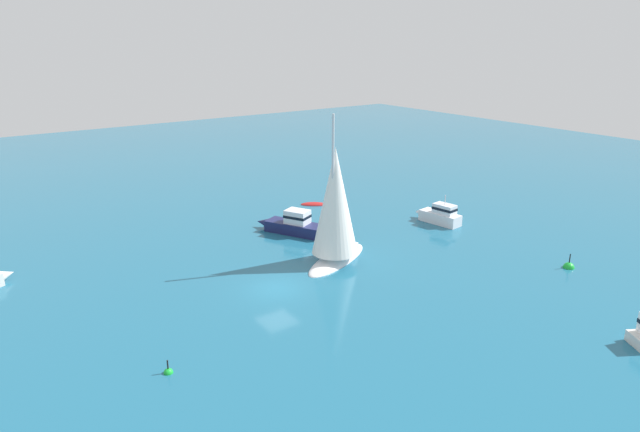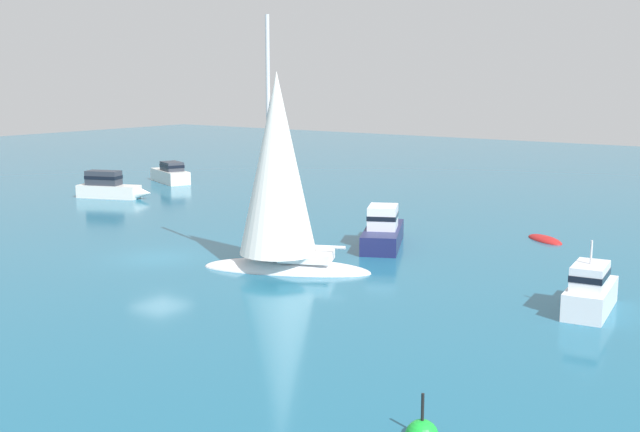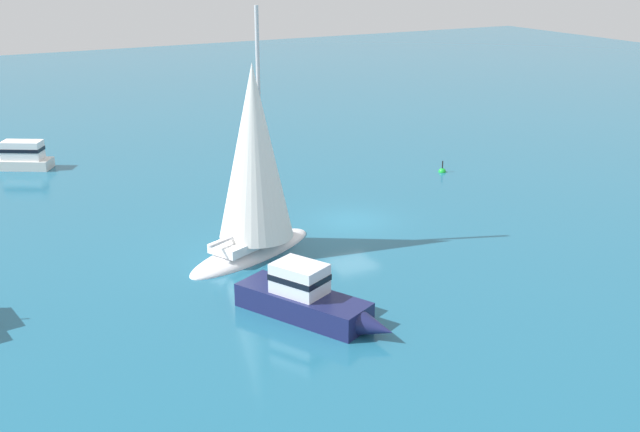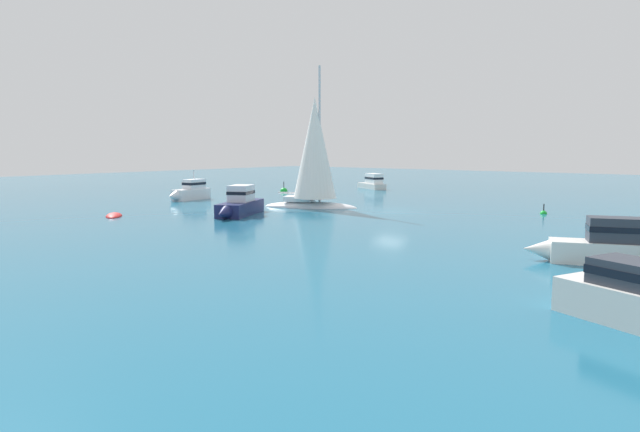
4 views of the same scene
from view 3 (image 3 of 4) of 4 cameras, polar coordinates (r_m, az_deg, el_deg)
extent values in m
plane|color=#1E607F|center=(42.01, 2.37, -0.37)|extent=(160.00, 160.00, 0.00)
cube|color=#191E4C|center=(31.31, -1.27, -6.44)|extent=(5.83, 4.11, 0.97)
cone|color=#191E4C|center=(29.57, 4.14, -8.11)|extent=(1.69, 1.49, 0.97)
cube|color=silver|center=(30.94, -1.50, -4.55)|extent=(2.46, 2.20, 1.20)
cube|color=black|center=(30.91, -1.50, -4.45)|extent=(2.51, 2.26, 0.24)
cube|color=silver|center=(55.69, -21.34, 3.56)|extent=(3.79, 4.94, 0.65)
cube|color=white|center=(55.20, -20.83, 4.50)|extent=(2.35, 2.81, 1.22)
cube|color=black|center=(55.19, -20.84, 4.57)|extent=(2.41, 2.86, 0.24)
ellipsoid|color=white|center=(37.77, -5.00, -2.71)|extent=(5.38, 8.13, 0.99)
cube|color=white|center=(36.87, -6.02, -2.12)|extent=(2.45, 2.82, 0.43)
cylinder|color=silver|center=(36.55, -4.43, 6.42)|extent=(0.19, 0.19, 11.00)
cylinder|color=silver|center=(36.68, -6.08, -1.46)|extent=(1.61, 3.29, 0.15)
cone|color=white|center=(36.51, -4.81, 4.66)|extent=(4.70, 4.70, 8.25)
sphere|color=green|center=(51.75, 8.88, 3.18)|extent=(0.51, 0.51, 0.51)
cylinder|color=black|center=(51.62, 8.91, 3.72)|extent=(0.08, 0.08, 0.49)
camera|label=1|loc=(75.92, 2.86, 21.23)|focal=31.90mm
camera|label=2|loc=(61.02, -36.64, 10.54)|focal=44.33mm
camera|label=4|loc=(43.69, 63.69, -3.86)|focal=31.16mm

